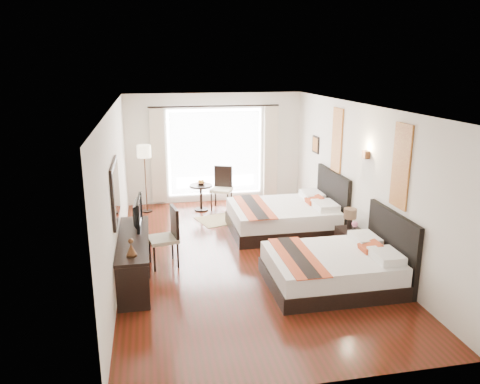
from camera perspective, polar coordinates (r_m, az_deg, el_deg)
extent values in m
cube|color=#3A190A|center=(8.93, 0.46, -7.80)|extent=(4.50, 7.50, 0.01)
cube|color=white|center=(8.24, 0.51, 10.37)|extent=(4.50, 7.50, 0.02)
cube|color=silver|center=(9.18, 14.36, 1.61)|extent=(0.01, 7.50, 2.80)
cube|color=silver|center=(8.33, -14.82, 0.19)|extent=(0.01, 7.50, 2.80)
cube|color=silver|center=(12.08, -3.09, 5.34)|extent=(4.50, 0.01, 2.80)
cube|color=silver|center=(5.06, 9.12, -9.54)|extent=(4.50, 0.01, 2.80)
cube|color=white|center=(12.09, -3.07, 4.86)|extent=(2.40, 0.02, 2.20)
cube|color=white|center=(12.03, -3.03, 4.81)|extent=(2.30, 0.02, 2.10)
cube|color=#C7B29A|center=(11.88, -9.96, 4.36)|extent=(0.35, 0.14, 2.35)
cube|color=#C7B29A|center=(12.28, 3.74, 4.92)|extent=(0.35, 0.14, 2.35)
cube|color=maroon|center=(7.80, 19.03, 2.98)|extent=(0.03, 0.50, 1.35)
cube|color=maroon|center=(10.09, 11.74, 6.18)|extent=(0.03, 0.50, 1.35)
cube|color=#472B19|center=(8.78, 15.10, 4.42)|extent=(0.10, 0.14, 0.14)
cube|color=black|center=(7.70, -14.97, 0.08)|extent=(0.04, 1.25, 0.95)
cube|color=white|center=(7.69, -14.79, 0.09)|extent=(0.01, 1.12, 0.82)
cube|color=black|center=(7.92, 10.90, -10.26)|extent=(2.03, 1.59, 0.25)
cube|color=silver|center=(7.80, 11.01, -8.45)|extent=(1.97, 1.55, 0.30)
cube|color=black|center=(8.17, 18.01, -6.34)|extent=(0.08, 1.59, 1.19)
cube|color=#9A3018|center=(7.55, 7.01, -7.80)|extent=(0.55, 1.65, 0.02)
cube|color=black|center=(10.15, 5.08, -4.09)|extent=(2.19, 1.71, 0.27)
cube|color=silver|center=(10.06, 5.12, -2.51)|extent=(2.13, 1.67, 0.32)
cube|color=black|center=(10.36, 11.19, -0.98)|extent=(0.08, 1.71, 1.28)
cube|color=#9A3018|center=(9.86, 1.71, -1.80)|extent=(0.59, 1.77, 0.02)
cube|color=black|center=(9.15, 13.23, -5.92)|extent=(0.42, 0.52, 0.50)
cylinder|color=black|center=(9.08, 13.22, -3.72)|extent=(0.10, 0.10, 0.20)
cylinder|color=#402E1F|center=(9.02, 13.29, -2.55)|extent=(0.24, 0.24, 0.18)
imported|color=black|center=(8.87, 13.77, -4.52)|extent=(0.15, 0.15, 0.12)
cube|color=black|center=(8.06, -12.75, -7.89)|extent=(0.50, 2.20, 0.76)
imported|color=black|center=(8.36, -12.78, -2.44)|extent=(0.16, 0.88, 0.50)
cube|color=#BBAB90|center=(8.47, -9.35, -5.70)|extent=(0.58, 0.58, 0.07)
cube|color=black|center=(8.41, -7.97, -3.63)|extent=(0.14, 0.46, 0.55)
cylinder|color=black|center=(11.69, -11.23, -2.29)|extent=(0.25, 0.25, 0.03)
cylinder|color=#472B19|center=(11.50, -11.41, 1.08)|extent=(0.03, 0.03, 1.40)
cylinder|color=#FEF0C6|center=(11.33, -11.62, 4.89)|extent=(0.33, 0.33, 0.29)
cylinder|color=black|center=(11.54, -4.78, -0.68)|extent=(0.56, 0.56, 0.65)
imported|color=#473119|center=(11.47, -4.76, 1.03)|extent=(0.27, 0.27, 0.05)
cube|color=#BBAB90|center=(11.57, -2.28, 0.25)|extent=(0.64, 0.64, 0.06)
cube|color=black|center=(11.70, -2.04, 1.91)|extent=(0.44, 0.23, 0.54)
cube|color=tan|center=(10.94, -1.88, -3.29)|extent=(1.41, 1.15, 0.01)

